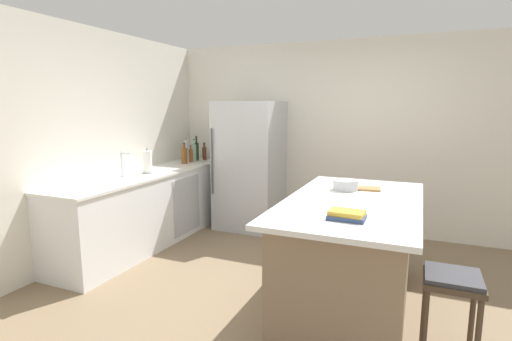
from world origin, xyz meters
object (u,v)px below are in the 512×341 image
(refrigerator, at_px, (250,165))
(vinegar_bottle, at_px, (191,155))
(bar_stool, at_px, (452,291))
(sink_faucet, at_px, (123,164))
(cookbook_stack, at_px, (347,215))
(mixing_bowl, at_px, (345,185))
(soda_bottle, at_px, (186,153))
(wine_bottle, at_px, (197,151))
(kitchen_island, at_px, (351,252))
(paper_towel_roll, at_px, (147,162))
(whiskey_bottle, at_px, (184,155))
(cutting_board, at_px, (363,188))
(syrup_bottle, at_px, (204,153))
(gin_bottle, at_px, (194,152))

(refrigerator, bearing_deg, vinegar_bottle, -173.55)
(vinegar_bottle, bearing_deg, bar_stool, -32.76)
(sink_faucet, relative_size, cookbook_stack, 1.17)
(refrigerator, bearing_deg, mixing_bowl, -39.95)
(soda_bottle, bearing_deg, wine_bottle, 88.34)
(bar_stool, relative_size, soda_bottle, 1.83)
(mixing_bowl, bearing_deg, kitchen_island, -70.35)
(bar_stool, relative_size, paper_towel_roll, 2.08)
(paper_towel_roll, relative_size, mixing_bowl, 1.34)
(kitchen_island, xyz_separation_m, soda_bottle, (-2.65, 1.50, 0.58))
(cookbook_stack, bearing_deg, whiskey_bottle, 143.23)
(sink_faucet, distance_m, whiskey_bottle, 1.18)
(cookbook_stack, xyz_separation_m, cutting_board, (-0.04, 1.07, -0.02))
(syrup_bottle, relative_size, mixing_bowl, 1.13)
(vinegar_bottle, relative_size, cutting_board, 0.72)
(syrup_bottle, height_order, whiskey_bottle, whiskey_bottle)
(refrigerator, relative_size, soda_bottle, 5.05)
(syrup_bottle, bearing_deg, vinegar_bottle, -103.98)
(refrigerator, height_order, vinegar_bottle, refrigerator)
(wine_bottle, distance_m, vinegar_bottle, 0.19)
(syrup_bottle, height_order, mixing_bowl, syrup_bottle)
(whiskey_bottle, bearing_deg, cutting_board, -19.26)
(paper_towel_roll, xyz_separation_m, soda_bottle, (-0.07, 0.96, 0.01))
(paper_towel_roll, bearing_deg, gin_bottle, 92.61)
(whiskey_bottle, bearing_deg, paper_towel_roll, -88.01)
(whiskey_bottle, xyz_separation_m, mixing_bowl, (2.47, -1.02, -0.04))
(refrigerator, distance_m, wine_bottle, 0.94)
(kitchen_island, bearing_deg, bar_stool, -37.68)
(refrigerator, xyz_separation_m, cookbook_stack, (1.77, -2.29, 0.07))
(refrigerator, xyz_separation_m, syrup_bottle, (-0.84, 0.17, 0.12))
(paper_towel_roll, distance_m, mixing_bowl, 2.45)
(kitchen_island, xyz_separation_m, mixing_bowl, (-0.13, 0.37, 0.51))
(refrigerator, bearing_deg, cutting_board, -35.17)
(kitchen_island, distance_m, whiskey_bottle, 3.01)
(vinegar_bottle, bearing_deg, cookbook_stack, -39.24)
(vinegar_bottle, bearing_deg, whiskey_bottle, -84.79)
(whiskey_bottle, height_order, cookbook_stack, whiskey_bottle)
(syrup_bottle, bearing_deg, mixing_bowl, -31.73)
(paper_towel_roll, bearing_deg, mixing_bowl, -4.02)
(refrigerator, relative_size, sink_faucet, 5.96)
(kitchen_island, xyz_separation_m, bar_stool, (0.75, -0.58, 0.05))
(soda_bottle, bearing_deg, paper_towel_roll, -85.83)
(paper_towel_roll, bearing_deg, cutting_board, -1.44)
(wine_bottle, bearing_deg, cutting_board, -26.12)
(paper_towel_roll, xyz_separation_m, wine_bottle, (-0.06, 1.24, 0.01))
(soda_bottle, bearing_deg, gin_bottle, 84.69)
(paper_towel_roll, distance_m, gin_bottle, 1.15)
(vinegar_bottle, bearing_deg, kitchen_island, -31.25)
(kitchen_island, distance_m, soda_bottle, 3.09)
(sink_faucet, height_order, cutting_board, sink_faucet)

